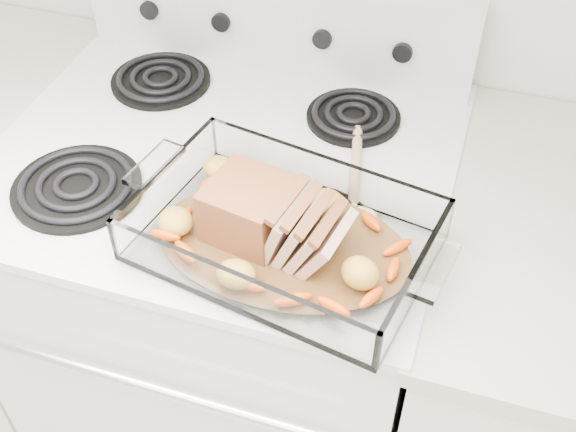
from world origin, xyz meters
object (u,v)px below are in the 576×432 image
(electric_range, at_px, (236,315))
(pork_roast, at_px, (264,219))
(counter_right, at_px, (552,402))
(baking_dish, at_px, (284,239))

(electric_range, height_order, pork_roast, electric_range)
(counter_right, bearing_deg, electric_range, 179.90)
(electric_range, distance_m, pork_roast, 0.57)
(baking_dish, bearing_deg, pork_roast, -169.54)
(baking_dish, distance_m, pork_roast, 0.04)
(electric_range, xyz_separation_m, pork_roast, (0.14, -0.19, 0.51))
(counter_right, height_order, pork_roast, pork_roast)
(electric_range, distance_m, counter_right, 0.67)
(electric_range, xyz_separation_m, counter_right, (0.66, -0.00, -0.02))
(counter_right, relative_size, baking_dish, 2.26)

